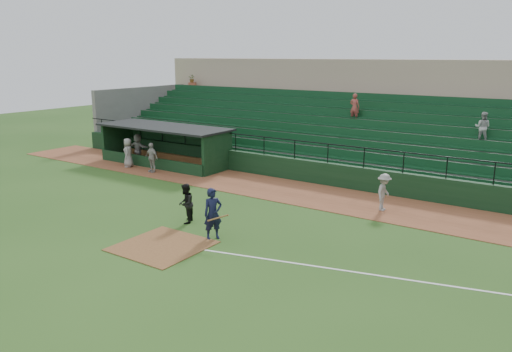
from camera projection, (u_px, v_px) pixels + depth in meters
The scene contains 12 objects.
ground at pixel (181, 238), 18.78m from camera, with size 90.00×90.00×0.00m, color #294F19.
warning_track at pixel (289, 191), 25.19m from camera, with size 40.00×4.00×0.03m, color brown.
home_plate_dirt at pixel (162, 246), 17.97m from camera, with size 3.00×3.00×0.03m, color brown.
foul_line at pixel (401, 279), 15.36m from camera, with size 18.00×0.09×0.01m, color white.
stadium_structure at pixel (358, 127), 31.43m from camera, with size 38.00×13.08×6.40m.
dugout at pixel (169, 142), 31.47m from camera, with size 8.90×3.20×2.42m.
batter_at_plate at pixel (213, 214), 18.49m from camera, with size 1.18×0.85×1.96m.
umpire at pixel (186, 204), 20.29m from camera, with size 0.80×0.62×1.65m, color black.
runner at pixel (384, 192), 21.82m from camera, with size 1.07×0.62×1.66m, color gray.
dugout_player_a at pixel (152, 157), 28.99m from camera, with size 1.01×0.42×1.73m, color #A7A29D.
dugout_player_b at pixel (128, 153), 30.31m from camera, with size 0.86×0.56×1.76m, color gray.
dugout_player_c at pixel (138, 148), 32.02m from camera, with size 1.63×0.52×1.75m, color #A19C97.
Camera 1 is at (12.30, -13.02, 6.74)m, focal length 34.97 mm.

